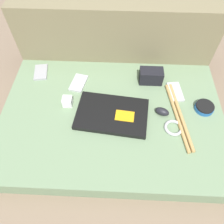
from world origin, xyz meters
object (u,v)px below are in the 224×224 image
speaker_puck (204,107)px  phone_small (41,72)px  charger_brick (68,101)px  phone_black (79,83)px  camera_pouch (151,76)px  phone_silver (175,92)px  laptop (113,114)px  computer_mouse (162,112)px

speaker_puck → phone_small: size_ratio=0.73×
phone_small → charger_brick: 0.29m
speaker_puck → phone_black: 0.67m
phone_black → phone_small: bearing=174.1°
phone_black → charger_brick: (-0.03, -0.14, 0.02)m
phone_small → camera_pouch: 0.62m
phone_silver → phone_small: 0.76m
laptop → phone_small: laptop is taller
phone_black → phone_small: size_ratio=1.05×
speaker_puck → camera_pouch: size_ratio=0.75×
phone_black → laptop: bearing=-33.7°
speaker_puck → charger_brick: size_ratio=1.97×
charger_brick → laptop: bearing=-14.3°
laptop → phone_black: bearing=140.5°
laptop → phone_small: bearing=153.2°
computer_mouse → phone_small: size_ratio=0.62×
laptop → speaker_puck: (0.46, 0.06, 0.00)m
laptop → phone_silver: (0.33, 0.16, -0.01)m
laptop → camera_pouch: 0.31m
phone_black → camera_pouch: bearing=17.7°
laptop → phone_silver: size_ratio=2.70×
computer_mouse → phone_black: computer_mouse is taller
phone_black → phone_small: phone_black is taller
computer_mouse → phone_black: (-0.44, 0.18, -0.01)m
phone_black → camera_pouch: (0.39, 0.04, 0.03)m
laptop → phone_silver: 0.36m
laptop → phone_silver: laptop is taller
camera_pouch → charger_brick: size_ratio=2.62×
speaker_puck → charger_brick: bearing=-179.9°
camera_pouch → charger_brick: 0.47m
phone_small → charger_brick: (0.19, -0.22, 0.02)m
speaker_puck → charger_brick: 0.69m
charger_brick → computer_mouse: bearing=-4.6°
laptop → phone_silver: bearing=32.9°
phone_black → charger_brick: charger_brick is taller
speaker_puck → phone_black: size_ratio=0.70×
phone_black → charger_brick: bearing=-91.5°
charger_brick → phone_silver: bearing=10.6°
phone_silver → phone_small: bearing=164.1°
phone_silver → phone_black: size_ratio=1.02×
phone_silver → charger_brick: (-0.56, -0.10, 0.02)m
phone_small → phone_silver: bearing=-17.3°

